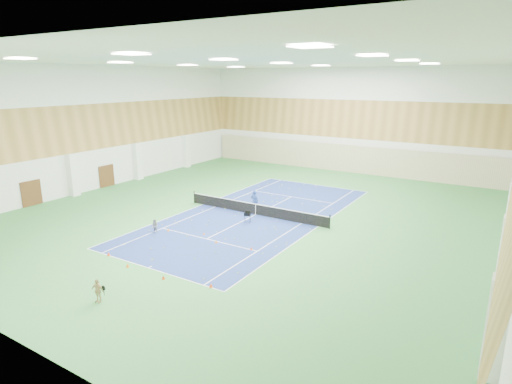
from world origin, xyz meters
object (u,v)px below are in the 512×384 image
child_court (155,226)px  ball_cart (247,217)px  tennis_net (256,208)px  child_apron (98,291)px  coach (255,201)px

child_court → ball_cart: child_court is taller
tennis_net → ball_cart: size_ratio=15.03×
tennis_net → child_apron: child_apron is taller
child_court → ball_cart: 6.97m
tennis_net → ball_cart: (0.48, -1.97, -0.12)m
coach → child_court: size_ratio=1.73×
tennis_net → child_court: 8.36m
coach → child_apron: 16.77m
coach → ball_cart: coach is taller
tennis_net → child_apron: size_ratio=10.50×
child_court → ball_cart: size_ratio=1.23×
child_apron → coach: bearing=83.4°
ball_cart → child_court: bearing=-153.2°
ball_cart → child_apron: bearing=-113.6°
tennis_net → child_apron: 16.01m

